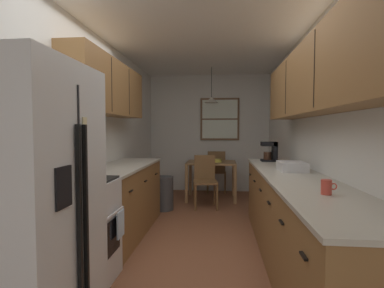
{
  "coord_description": "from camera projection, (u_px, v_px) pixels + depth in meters",
  "views": [
    {
      "loc": [
        0.26,
        -2.83,
        1.35
      ],
      "look_at": [
        -0.13,
        1.12,
        1.16
      ],
      "focal_mm": 27.29,
      "sensor_mm": 36.0,
      "label": 1
    }
  ],
  "objects": [
    {
      "name": "trash_bin",
      "position": [
        163.0,
        193.0,
        4.92
      ],
      "size": [
        0.34,
        0.34,
        0.56
      ],
      "primitive_type": "cylinder",
      "color": "#3F3F42",
      "rests_on": "ground"
    },
    {
      "name": "dish_rack",
      "position": [
        292.0,
        166.0,
        3.2
      ],
      "size": [
        0.28,
        0.34,
        0.1
      ],
      "primitive_type": "cube",
      "color": "silver",
      "rests_on": "counter_right"
    },
    {
      "name": "microwave_over_range",
      "position": [
        59.0,
        90.0,
        2.47
      ],
      "size": [
        0.39,
        0.57,
        0.35
      ],
      "color": "white"
    },
    {
      "name": "wall_right",
      "position": [
        307.0,
        136.0,
        3.7
      ],
      "size": [
        0.1,
        9.0,
        2.55
      ],
      "primitive_type": "cube",
      "color": "silver",
      "rests_on": "ground"
    },
    {
      "name": "upper_cabinets_left",
      "position": [
        109.0,
        89.0,
        3.65
      ],
      "size": [
        0.33,
        1.93,
        0.66
      ],
      "color": "brown"
    },
    {
      "name": "wall_back",
      "position": [
        209.0,
        133.0,
        6.47
      ],
      "size": [
        4.4,
        0.1,
        2.55
      ],
      "primitive_type": "cube",
      "color": "silver",
      "rests_on": "ground"
    },
    {
      "name": "dish_towel",
      "position": [
        121.0,
        224.0,
        2.64
      ],
      "size": [
        0.02,
        0.16,
        0.24
      ],
      "primitive_type": "cube",
      "color": "silver"
    },
    {
      "name": "storage_canister",
      "position": [
        96.0,
        166.0,
        2.96
      ],
      "size": [
        0.11,
        0.11,
        0.16
      ],
      "color": "#265999",
      "rests_on": "counter_left"
    },
    {
      "name": "mug_by_coffeemaker",
      "position": [
        327.0,
        187.0,
        2.04
      ],
      "size": [
        0.11,
        0.07,
        0.1
      ],
      "color": "#BF3F33",
      "rests_on": "counter_right"
    },
    {
      "name": "ground_plane",
      "position": [
        201.0,
        231.0,
        3.9
      ],
      "size": [
        12.0,
        12.0,
        0.0
      ],
      "primitive_type": "plane",
      "color": "brown"
    },
    {
      "name": "dining_chair_far",
      "position": [
        216.0,
        170.0,
        6.23
      ],
      "size": [
        0.42,
        0.42,
        0.9
      ],
      "color": "brown",
      "rests_on": "ground"
    },
    {
      "name": "dining_chair_near",
      "position": [
        205.0,
        178.0,
        5.1
      ],
      "size": [
        0.45,
        0.45,
        0.9
      ],
      "color": "brown",
      "rests_on": "ground"
    },
    {
      "name": "counter_right",
      "position": [
        296.0,
        222.0,
        2.86
      ],
      "size": [
        0.64,
        3.34,
        0.9
      ],
      "color": "brown",
      "rests_on": "ground"
    },
    {
      "name": "upper_cabinets_right",
      "position": [
        315.0,
        79.0,
        2.73
      ],
      "size": [
        0.33,
        3.02,
        0.65
      ],
      "color": "brown"
    },
    {
      "name": "counter_left",
      "position": [
        122.0,
        200.0,
        3.75
      ],
      "size": [
        0.64,
        1.85,
        0.9
      ],
      "color": "brown",
      "rests_on": "ground"
    },
    {
      "name": "back_window",
      "position": [
        220.0,
        119.0,
        6.36
      ],
      "size": [
        0.84,
        0.05,
        0.91
      ],
      "color": "brown"
    },
    {
      "name": "pendant_light",
      "position": [
        211.0,
        100.0,
        5.59
      ],
      "size": [
        0.26,
        0.26,
        0.68
      ],
      "color": "black"
    },
    {
      "name": "ceiling_slab",
      "position": [
        201.0,
        34.0,
        3.77
      ],
      "size": [
        4.4,
        9.0,
        0.08
      ],
      "primitive_type": "cube",
      "color": "white"
    },
    {
      "name": "refrigerator",
      "position": [
        21.0,
        209.0,
        1.75
      ],
      "size": [
        0.76,
        0.82,
        1.75
      ],
      "color": "silver",
      "rests_on": "ground"
    },
    {
      "name": "table_serving_bowl",
      "position": [
        217.0,
        161.0,
        5.59
      ],
      "size": [
        0.18,
        0.18,
        0.06
      ],
      "primitive_type": "cylinder",
      "color": "#E0D14C",
      "rests_on": "dining_table"
    },
    {
      "name": "wall_left",
      "position": [
        102.0,
        135.0,
        3.97
      ],
      "size": [
        0.1,
        9.0,
        2.55
      ],
      "primitive_type": "cube",
      "color": "silver",
      "rests_on": "ground"
    },
    {
      "name": "stove_range",
      "position": [
        75.0,
        232.0,
        2.52
      ],
      "size": [
        0.66,
        0.63,
        1.1
      ],
      "color": "silver",
      "rests_on": "ground"
    },
    {
      "name": "coffee_maker",
      "position": [
        271.0,
        151.0,
        4.18
      ],
      "size": [
        0.22,
        0.18,
        0.28
      ],
      "color": "black",
      "rests_on": "counter_right"
    },
    {
      "name": "dining_table",
      "position": [
        211.0,
        168.0,
        5.66
      ],
      "size": [
        0.94,
        0.74,
        0.73
      ],
      "color": "olive",
      "rests_on": "ground"
    }
  ]
}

